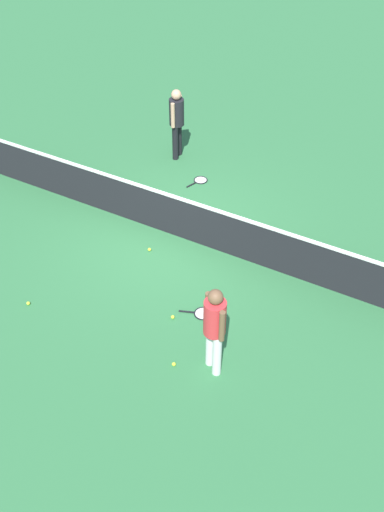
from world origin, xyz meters
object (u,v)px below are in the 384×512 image
tennis_racket_far_player (200,180)px  tennis_ball_midcourt (28,303)px  player_near_side (215,325)px  player_far_side (177,118)px  tennis_ball_near_player (149,249)px  tennis_ball_baseline (174,364)px  tennis_racket_near_player (201,313)px  tennis_ball_by_net (173,317)px

tennis_racket_far_player → tennis_ball_midcourt: bearing=-99.3°
player_near_side → tennis_ball_midcourt: 3.66m
player_far_side → tennis_ball_midcourt: 5.66m
player_near_side → player_far_side: (-3.67, 5.24, 0.00)m
tennis_racket_far_player → tennis_ball_midcourt: 4.97m
player_far_side → tennis_ball_near_player: (1.26, -3.29, -0.98)m
tennis_ball_midcourt → tennis_racket_far_player: bearing=80.7°
tennis_ball_near_player → tennis_ball_midcourt: same height
player_far_side → tennis_ball_baseline: bearing=-60.6°
player_far_side → tennis_racket_near_player: 5.30m
tennis_racket_near_player → tennis_ball_by_net: bearing=-139.0°
player_near_side → tennis_ball_by_net: player_near_side is taller
player_near_side → tennis_racket_far_player: 5.40m
player_far_side → tennis_ball_near_player: size_ratio=25.76×
player_far_side → tennis_ball_by_net: (2.57, -4.62, -0.98)m
player_near_side → tennis_racket_far_player: size_ratio=2.80×
tennis_racket_near_player → tennis_ball_midcourt: size_ratio=9.17×
player_near_side → player_far_side: bearing=125.0°
tennis_racket_near_player → tennis_ball_baseline: (0.15, -1.21, 0.02)m
tennis_ball_near_player → player_near_side: bearing=-39.1°
tennis_racket_far_player → tennis_ball_near_player: (0.29, -2.62, 0.02)m
tennis_racket_near_player → tennis_ball_by_net: 0.51m
tennis_racket_near_player → tennis_ball_baseline: size_ratio=9.17×
player_near_side → tennis_ball_midcourt: (-3.51, -0.33, -0.98)m
tennis_racket_far_player → tennis_ball_near_player: tennis_ball_near_player is taller
tennis_ball_near_player → tennis_ball_midcourt: (-1.10, -2.29, 0.00)m
player_near_side → tennis_ball_midcourt: bearing=-174.6°
player_far_side → tennis_racket_far_player: player_far_side is taller
tennis_ball_by_net → player_near_side: bearing=-29.2°
tennis_racket_far_player → tennis_ball_midcourt: (-0.81, -4.90, 0.02)m
tennis_ball_by_net → tennis_ball_midcourt: (-2.41, -0.95, 0.00)m
tennis_ball_by_net → tennis_ball_baseline: bearing=-58.7°
player_far_side → tennis_racket_near_player: player_far_side is taller
player_near_side → tennis_racket_near_player: player_near_side is taller
tennis_ball_by_net → tennis_ball_midcourt: 2.59m
player_far_side → tennis_ball_near_player: player_far_side is taller
tennis_racket_far_player → tennis_ball_by_net: size_ratio=9.20×
tennis_ball_midcourt → tennis_ball_by_net: bearing=21.5°
tennis_ball_by_net → tennis_ball_near_player: bearing=134.3°
tennis_ball_near_player → tennis_ball_baseline: size_ratio=1.00×
player_near_side → tennis_racket_near_player: bearing=127.2°
tennis_racket_near_player → tennis_ball_baseline: bearing=-82.8°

